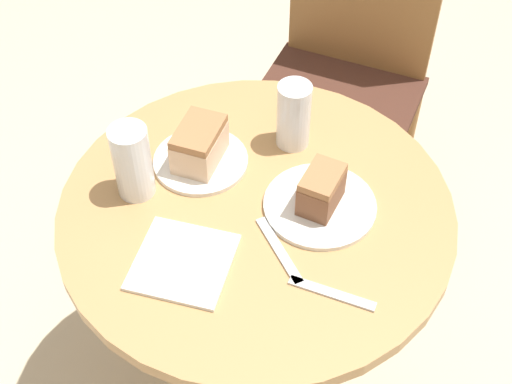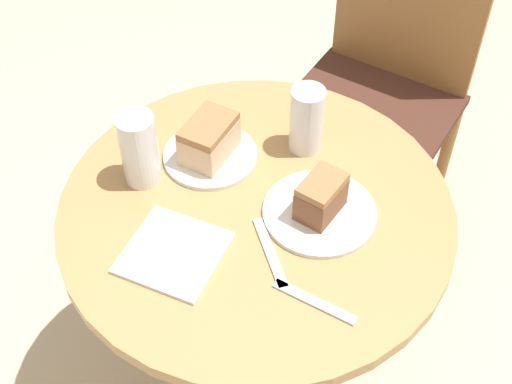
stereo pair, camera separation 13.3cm
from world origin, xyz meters
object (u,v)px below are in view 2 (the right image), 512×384
plate_far (210,155)px  glass_lemonade (140,152)px  chair (382,83)px  cake_slice_near (321,197)px  cake_slice_far (209,139)px  glass_water (306,123)px  plate_near (319,212)px

plate_far → glass_lemonade: (-0.09, -0.11, 0.06)m
chair → glass_lemonade: bearing=-102.7°
cake_slice_near → glass_lemonade: (-0.35, -0.07, 0.02)m
cake_slice_far → glass_water: bearing=35.9°
glass_lemonade → glass_water: size_ratio=1.07×
plate_far → chair: bearing=76.4°
glass_lemonade → plate_far: bearing=50.0°
chair → glass_lemonade: 0.88m
chair → plate_near: size_ratio=4.34×
cake_slice_near → glass_lemonade: size_ratio=0.65×
chair → plate_far: bearing=-98.3°
chair → glass_lemonade: size_ratio=5.98×
chair → plate_far: 0.73m
glass_lemonade → glass_water: (0.25, 0.22, -0.00)m
cake_slice_far → glass_lemonade: bearing=-130.0°
chair → plate_near: 0.76m
chair → cake_slice_near: bearing=-77.0°
glass_water → chair: bearing=89.7°
cake_slice_far → glass_lemonade: 0.14m
plate_far → glass_lemonade: 0.16m
cake_slice_near → glass_water: (-0.10, 0.16, 0.02)m
plate_near → glass_lemonade: size_ratio=1.38×
plate_near → glass_water: 0.20m
plate_far → cake_slice_far: (0.00, 0.00, 0.05)m
cake_slice_far → glass_lemonade: glass_lemonade is taller
cake_slice_far → glass_lemonade: size_ratio=0.77×
glass_water → plate_near: bearing=-57.9°
glass_lemonade → cake_slice_near: bearing=10.7°
cake_slice_near → glass_lemonade: bearing=-169.3°
chair → cake_slice_near: chair is taller
cake_slice_near → cake_slice_far: bearing=170.7°
glass_lemonade → chair: bearing=72.0°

